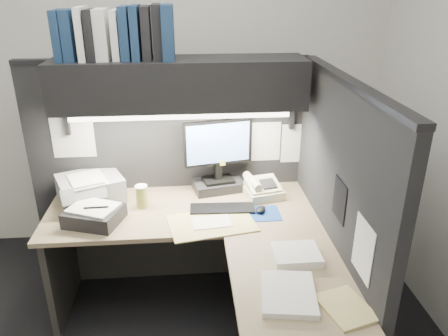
{
  "coord_description": "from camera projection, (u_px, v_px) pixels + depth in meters",
  "views": [
    {
      "loc": [
        0.16,
        -1.93,
        2.08
      ],
      "look_at": [
        0.38,
        0.51,
        1.03
      ],
      "focal_mm": 35.0,
      "sensor_mm": 36.0,
      "label": 1
    }
  ],
  "objects": [
    {
      "name": "binder_row",
      "position": [
        117.0,
        34.0,
        2.53
      ],
      "size": [
        0.68,
        0.26,
        0.31
      ],
      "color": "navy",
      "rests_on": "overhead_shelf"
    },
    {
      "name": "coffee_cup",
      "position": [
        142.0,
        197.0,
        2.8
      ],
      "size": [
        0.1,
        0.1,
        0.14
      ],
      "primitive_type": "cylinder",
      "rotation": [
        0.0,
        0.0,
        -0.36
      ],
      "color": "#C6C34F",
      "rests_on": "desk"
    },
    {
      "name": "paper_stack_b",
      "position": [
        288.0,
        294.0,
        2.02
      ],
      "size": [
        0.29,
        0.34,
        0.03
      ],
      "primitive_type": "cube",
      "rotation": [
        0.0,
        0.0,
        -0.15
      ],
      "color": "white",
      "rests_on": "desk"
    },
    {
      "name": "printer",
      "position": [
        91.0,
        188.0,
        2.91
      ],
      "size": [
        0.5,
        0.47,
        0.16
      ],
      "primitive_type": "cube",
      "rotation": [
        0.0,
        0.0,
        0.42
      ],
      "color": "#929498",
      "rests_on": "desk"
    },
    {
      "name": "mouse",
      "position": [
        261.0,
        209.0,
        2.76
      ],
      "size": [
        0.09,
        0.11,
        0.03
      ],
      "primitive_type": "ellipsoid",
      "rotation": [
        0.0,
        0.0,
        -0.43
      ],
      "color": "black",
      "rests_on": "mousepad"
    },
    {
      "name": "pinned_papers",
      "position": [
        230.0,
        160.0,
        2.71
      ],
      "size": [
        1.76,
        1.31,
        0.51
      ],
      "color": "white",
      "rests_on": "partition_back"
    },
    {
      "name": "partition_back",
      "position": [
        171.0,
        176.0,
        3.11
      ],
      "size": [
        1.9,
        0.06,
        1.6
      ],
      "primitive_type": "cube",
      "color": "black",
      "rests_on": "floor"
    },
    {
      "name": "partition_right",
      "position": [
        334.0,
        223.0,
        2.5
      ],
      "size": [
        0.06,
        1.5,
        1.6
      ],
      "primitive_type": "cube",
      "color": "black",
      "rests_on": "floor"
    },
    {
      "name": "telephone",
      "position": [
        263.0,
        189.0,
        2.97
      ],
      "size": [
        0.28,
        0.29,
        0.1
      ],
      "primitive_type": "cube",
      "rotation": [
        0.0,
        0.0,
        0.22
      ],
      "color": "beige",
      "rests_on": "desk"
    },
    {
      "name": "overhead_shelf",
      "position": [
        180.0,
        83.0,
        2.68
      ],
      "size": [
        1.55,
        0.34,
        0.3
      ],
      "primitive_type": "cube",
      "color": "black",
      "rests_on": "partition_back"
    },
    {
      "name": "open_folder",
      "position": [
        212.0,
        223.0,
        2.63
      ],
      "size": [
        0.56,
        0.42,
        0.01
      ],
      "primitive_type": "cube",
      "rotation": [
        0.0,
        0.0,
        0.19
      ],
      "color": "tan",
      "rests_on": "desk"
    },
    {
      "name": "task_light_tube",
      "position": [
        181.0,
        117.0,
        2.62
      ],
      "size": [
        1.32,
        0.04,
        0.04
      ],
      "primitive_type": "cylinder",
      "rotation": [
        0.0,
        1.57,
        0.0
      ],
      "color": "white",
      "rests_on": "overhead_shelf"
    },
    {
      "name": "desk",
      "position": [
        241.0,
        300.0,
        2.43
      ],
      "size": [
        1.7,
        1.53,
        0.73
      ],
      "color": "#93815D",
      "rests_on": "floor"
    },
    {
      "name": "keyboard",
      "position": [
        222.0,
        209.0,
        2.79
      ],
      "size": [
        0.41,
        0.15,
        0.02
      ],
      "primitive_type": "cube",
      "rotation": [
        0.0,
        0.0,
        -0.04
      ],
      "color": "black",
      "rests_on": "desk"
    },
    {
      "name": "wall_back",
      "position": [
        165.0,
        82.0,
        3.42
      ],
      "size": [
        3.5,
        0.04,
        2.7
      ],
      "primitive_type": "cube",
      "color": "white",
      "rests_on": "floor"
    },
    {
      "name": "notebook_stack",
      "position": [
        94.0,
        215.0,
        2.64
      ],
      "size": [
        0.38,
        0.34,
        0.09
      ],
      "primitive_type": "cube",
      "rotation": [
        0.0,
        0.0,
        -0.32
      ],
      "color": "black",
      "rests_on": "desk"
    },
    {
      "name": "monitor",
      "position": [
        218.0,
        163.0,
        2.98
      ],
      "size": [
        0.47,
        0.27,
        0.51
      ],
      "rotation": [
        0.0,
        0.0,
        0.21
      ],
      "color": "black",
      "rests_on": "desk"
    },
    {
      "name": "paper_stack_a",
      "position": [
        296.0,
        255.0,
        2.29
      ],
      "size": [
        0.25,
        0.21,
        0.05
      ],
      "primitive_type": "cube",
      "rotation": [
        0.0,
        0.0,
        0.0
      ],
      "color": "white",
      "rests_on": "desk"
    },
    {
      "name": "mousepad",
      "position": [
        262.0,
        213.0,
        2.75
      ],
      "size": [
        0.22,
        0.2,
        0.0
      ],
      "primitive_type": "cube",
      "rotation": [
        0.0,
        0.0,
        -0.0
      ],
      "color": "navy",
      "rests_on": "desk"
    },
    {
      "name": "manila_stack",
      "position": [
        346.0,
        307.0,
        1.95
      ],
      "size": [
        0.26,
        0.29,
        0.01
      ],
      "primitive_type": "cube",
      "rotation": [
        0.0,
        0.0,
        0.28
      ],
      "color": "tan",
      "rests_on": "desk"
    }
  ]
}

